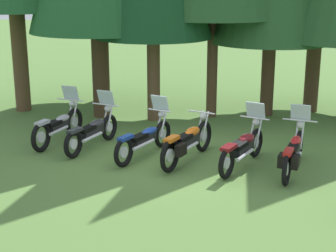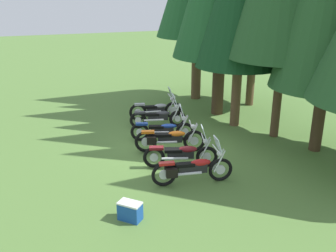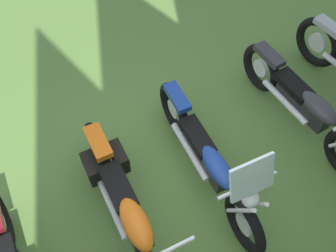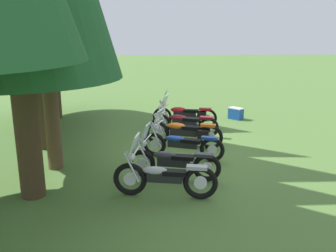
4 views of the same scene
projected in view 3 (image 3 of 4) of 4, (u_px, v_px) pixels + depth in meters
name	position (u px, v px, depth m)	size (l,w,h in m)	color
ground_plane	(177.00, 205.00, 4.50)	(80.00, 80.00, 0.00)	#547A38
motorcycle_1	(305.00, 105.00, 4.77)	(0.85, 2.24, 1.35)	black
motorcycle_2	(208.00, 159.00, 4.34)	(0.95, 2.25, 1.35)	black
motorcycle_3	(126.00, 208.00, 3.98)	(1.01, 2.33, 1.03)	black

